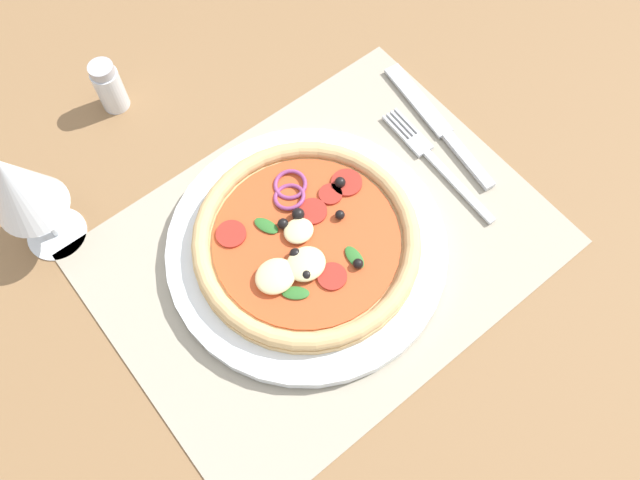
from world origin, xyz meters
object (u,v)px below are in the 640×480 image
(plate, at_px, (307,247))
(pepper_shaker, at_px, (109,87))
(knife, at_px, (437,123))
(wine_glass, at_px, (18,187))
(fork, at_px, (433,159))
(pizza, at_px, (306,240))

(plate, distance_m, pepper_shaker, 0.30)
(pepper_shaker, bearing_deg, knife, -43.61)
(knife, height_order, pepper_shaker, pepper_shaker)
(wine_glass, bearing_deg, knife, -20.13)
(fork, height_order, knife, knife)
(wine_glass, bearing_deg, pepper_shaker, 38.24)
(wine_glass, bearing_deg, pizza, -43.21)
(knife, bearing_deg, pizza, 106.09)
(pizza, distance_m, pepper_shaker, 0.30)
(fork, bearing_deg, wine_glass, 66.63)
(fork, relative_size, wine_glass, 1.21)
(fork, bearing_deg, pizza, 92.64)
(plate, xyz_separation_m, pizza, (-0.00, 0.00, 0.02))
(plate, distance_m, wine_glass, 0.29)
(fork, xyz_separation_m, knife, (0.04, 0.03, 0.00))
(wine_glass, relative_size, pepper_shaker, 2.22)
(plate, distance_m, fork, 0.18)
(plate, bearing_deg, knife, 8.41)
(pepper_shaker, bearing_deg, wine_glass, -141.76)
(pizza, bearing_deg, plate, -4.64)
(pizza, height_order, pepper_shaker, pepper_shaker)
(pizza, xyz_separation_m, pepper_shaker, (-0.06, 0.30, 0.00))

